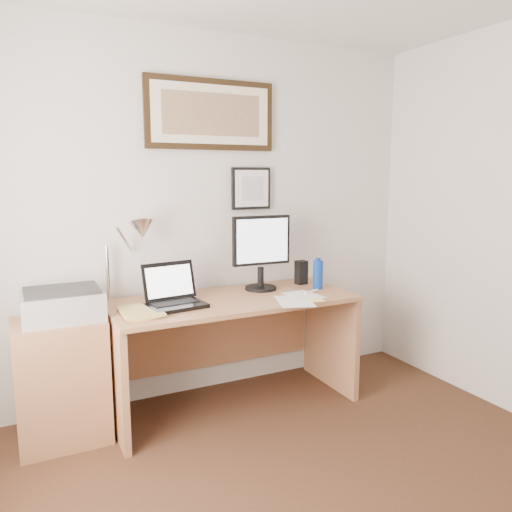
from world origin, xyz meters
TOP-DOWN VIEW (x-y plane):
  - wall_back at (0.00, 2.00)m, footprint 3.50×0.02m
  - side_cabinet at (-0.92, 1.68)m, footprint 0.50×0.40m
  - water_bottle at (0.80, 1.61)m, footprint 0.07×0.07m
  - bottle_cap at (0.80, 1.61)m, footprint 0.04×0.04m
  - speaker at (0.77, 1.79)m, footprint 0.08×0.07m
  - paper_sheet_a at (0.47, 1.38)m, footprint 0.30×0.36m
  - paper_sheet_b at (0.60, 1.47)m, footprint 0.21×0.28m
  - sticky_pad at (0.60, 1.31)m, footprint 0.09×0.09m
  - marker_pen at (0.69, 1.53)m, footprint 0.14×0.06m
  - book at (-0.59, 1.53)m, footprint 0.23×0.31m
  - desk at (0.15, 1.72)m, footprint 1.60×0.70m
  - laptop at (-0.25, 1.62)m, footprint 0.37×0.33m
  - lcd_monitor at (0.42, 1.76)m, footprint 0.42×0.22m
  - printer at (-0.89, 1.68)m, footprint 0.44×0.34m
  - desk_lamp at (-0.41, 1.81)m, footprint 0.29×0.27m
  - picture_large at (0.15, 1.97)m, footprint 0.92×0.04m
  - picture_small at (0.45, 1.97)m, footprint 0.30×0.03m

SIDE VIEW (x-z plane):
  - side_cabinet at x=-0.92m, z-range 0.00..0.73m
  - desk at x=0.15m, z-range 0.14..0.89m
  - paper_sheet_a at x=0.47m, z-range 0.75..0.75m
  - paper_sheet_b at x=0.60m, z-range 0.75..0.75m
  - sticky_pad at x=0.60m, z-range 0.75..0.76m
  - marker_pen at x=0.69m, z-range 0.75..0.77m
  - book at x=-0.59m, z-range 0.75..0.77m
  - laptop at x=-0.25m, z-range 0.68..0.94m
  - printer at x=-0.89m, z-range 0.73..0.91m
  - speaker at x=0.77m, z-range 0.75..0.92m
  - water_bottle at x=0.80m, z-range 0.75..0.95m
  - bottle_cap at x=0.80m, z-range 0.95..0.97m
  - lcd_monitor at x=0.42m, z-range 0.78..1.30m
  - desk_lamp at x=-0.41m, z-range 0.92..1.45m
  - wall_back at x=0.00m, z-range 0.00..2.50m
  - picture_small at x=0.45m, z-range 1.30..1.60m
  - picture_large at x=0.15m, z-range 1.72..2.19m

